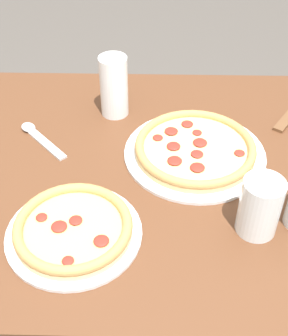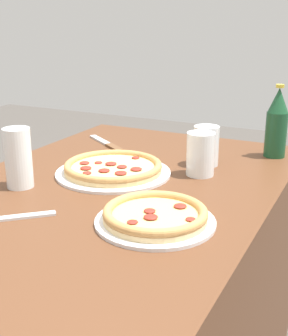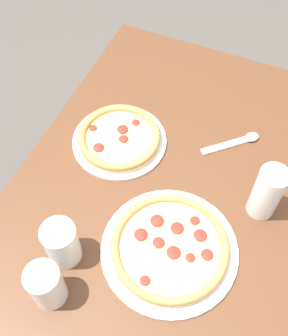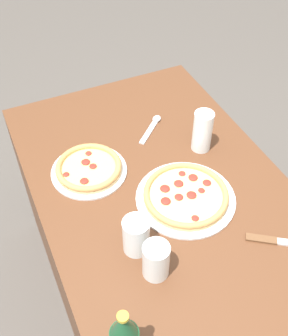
% 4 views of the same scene
% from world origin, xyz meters
% --- Properties ---
extents(table, '(1.26, 0.82, 0.75)m').
position_xyz_m(table, '(0.00, 0.00, 0.38)').
color(table, '#56331E').
rests_on(table, ground_plane).
extents(pizza_pepperoni, '(0.26, 0.26, 0.04)m').
position_xyz_m(pizza_pepperoni, '(-0.15, -0.20, 0.77)').
color(pizza_pepperoni, silver).
rests_on(pizza_pepperoni, table).
extents(pizza_veggie, '(0.33, 0.33, 0.04)m').
position_xyz_m(pizza_veggie, '(0.09, 0.05, 0.77)').
color(pizza_veggie, silver).
rests_on(pizza_veggie, table).
extents(glass_water, '(0.08, 0.08, 0.12)m').
position_xyz_m(glass_water, '(0.20, -0.18, 0.81)').
color(glass_water, white).
rests_on(glass_water, table).
extents(glass_lemonade, '(0.07, 0.07, 0.16)m').
position_xyz_m(glass_lemonade, '(-0.10, 0.21, 0.82)').
color(glass_lemonade, white).
rests_on(glass_lemonade, table).
extents(spoon, '(0.14, 0.14, 0.01)m').
position_xyz_m(spoon, '(-0.29, 0.11, 0.76)').
color(spoon, silver).
rests_on(spoon, table).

